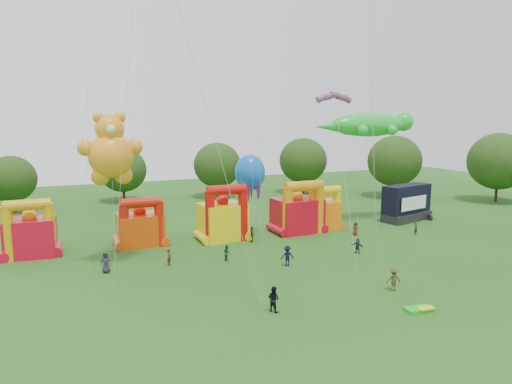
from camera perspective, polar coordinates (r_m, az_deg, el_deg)
name	(u,v)px	position (r m, az deg, el deg)	size (l,w,h in m)	color
ground	(369,339)	(30.79, 13.93, -17.41)	(160.00, 160.00, 0.00)	#1C4C15
tree_ring	(351,242)	(28.39, 11.83, -6.10)	(120.10, 122.16, 12.07)	#352314
bouncy_castle_0	(31,234)	(50.88, -26.35, -4.73)	(4.94, 4.07, 5.97)	red
bouncy_castle_1	(141,227)	(51.17, -14.22, -4.21)	(4.82, 3.91, 5.44)	#D1440B
bouncy_castle_2	(223,218)	(51.95, -4.09, -3.32)	(5.38, 4.53, 6.48)	yellow
bouncy_castle_3	(298,212)	(55.52, 5.31, -2.55)	(5.67, 4.67, 6.44)	red
bouncy_castle_4	(320,212)	(57.67, 8.05, -2.49)	(4.96, 4.21, 5.52)	orange
stage_trailer	(407,203)	(65.00, 18.31, -1.34)	(7.97, 4.48, 4.91)	black
teddy_bear_kite	(111,154)	(43.73, -17.68, 4.57)	(5.76, 4.08, 14.37)	orange
gecko_kite	(367,145)	(61.19, 13.66, 5.68)	(15.14, 5.05, 14.61)	green
octopus_kite	(251,181)	(53.52, -0.62, 1.40)	(3.58, 6.32, 9.66)	blue
parafoil_kites	(236,131)	(38.03, -2.56, 7.60)	(26.19, 13.35, 29.36)	red
diamond_kites	(268,81)	(40.66, 1.53, 13.72)	(26.45, 17.63, 40.32)	#C23909
folded_kite_bundle	(420,309)	(35.73, 19.76, -13.61)	(2.09, 1.25, 0.31)	green
spectator_0	(106,262)	(43.28, -18.27, -8.35)	(0.95, 0.62, 1.95)	#29233B
spectator_1	(169,257)	(43.93, -10.79, -8.01)	(0.59, 0.39, 1.62)	#552618
spectator_2	(227,253)	(44.78, -3.67, -7.59)	(0.75, 0.58, 1.54)	#1B4424
spectator_3	(287,256)	(43.11, 3.93, -7.97)	(1.26, 0.72, 1.95)	black
spectator_4	(252,234)	(51.11, -0.48, -5.30)	(1.06, 0.44, 1.81)	#453B1B
spectator_5	(357,246)	(48.13, 12.56, -6.59)	(1.44, 0.46, 1.55)	#2B2742
spectator_6	(355,229)	(55.43, 12.33, -4.49)	(0.78, 0.51, 1.59)	#5D1E1A
spectator_7	(416,229)	(57.34, 19.35, -4.38)	(0.56, 0.37, 1.53)	#16381B
spectator_8	(273,299)	(33.38, 2.19, -13.21)	(0.91, 0.71, 1.88)	black
spectator_9	(393,279)	(38.72, 16.81, -10.41)	(1.20, 0.69, 1.87)	#463B1C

